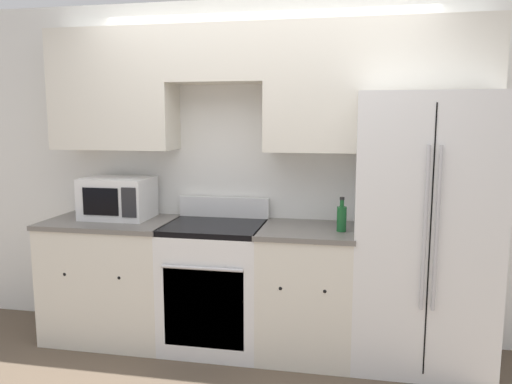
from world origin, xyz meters
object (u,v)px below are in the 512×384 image
(oven_range, at_px, (215,285))
(bottle, at_px, (342,218))
(microwave, at_px, (118,198))
(refrigerator, at_px, (422,230))

(oven_range, height_order, bottle, bottle)
(oven_range, relative_size, microwave, 2.13)
(microwave, bearing_deg, oven_range, -6.16)
(refrigerator, relative_size, microwave, 3.65)
(oven_range, xyz_separation_m, bottle, (0.93, -0.05, 0.56))
(oven_range, bearing_deg, microwave, 173.84)
(microwave, distance_m, bottle, 1.74)
(refrigerator, xyz_separation_m, microwave, (-2.28, 0.01, 0.16))
(oven_range, distance_m, refrigerator, 1.55)
(microwave, xyz_separation_m, bottle, (1.73, -0.14, -0.06))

